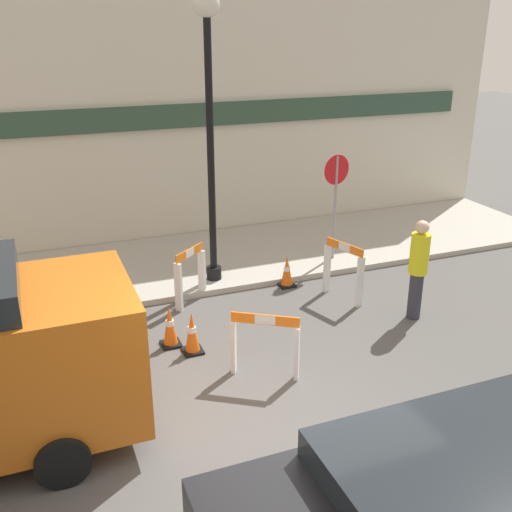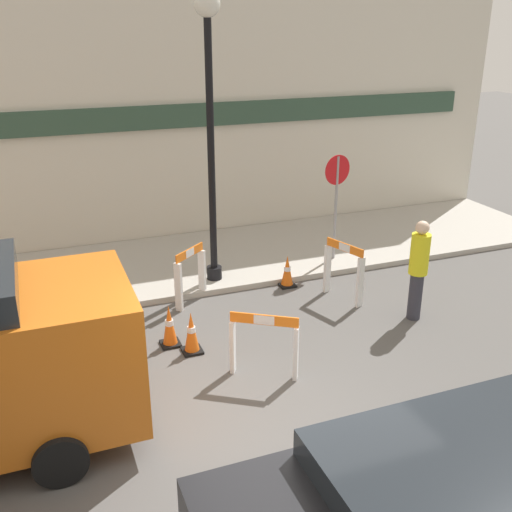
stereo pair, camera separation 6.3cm
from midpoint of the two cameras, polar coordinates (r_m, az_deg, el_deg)
The scene contains 12 objects.
ground_plane at distance 7.30m, azimuth 2.58°, elevation -18.71°, with size 60.00×60.00×0.00m, color #565451.
sidewalk_slab at distance 12.35m, azimuth -8.87°, elevation -0.93°, with size 18.00×3.25×0.11m.
storefront_facade at distance 13.25m, azimuth -11.22°, elevation 12.59°, with size 18.00×0.22×5.50m.
streetlamp_post at distance 10.62m, azimuth -4.26°, elevation 14.25°, with size 0.44×0.44×5.08m.
stop_sign at distance 12.11m, azimuth 7.82°, elevation 6.23°, with size 0.59×0.13×2.16m.
barricade_0 at distance 10.79m, azimuth 8.51°, elevation -1.26°, with size 0.39×0.86×1.08m.
barricade_1 at distance 10.59m, azimuth -6.09°, elevation -1.75°, with size 0.68×0.59×1.04m.
barricade_2 at distance 8.43m, azimuth 0.98°, elevation -8.22°, with size 0.88×0.64×0.96m.
traffic_cone_0 at distance 9.37m, azimuth -8.05°, elevation -6.64°, with size 0.30×0.30×0.67m.
traffic_cone_1 at distance 9.14m, azimuth -5.97°, elevation -7.31°, with size 0.30×0.30×0.67m.
traffic_cone_2 at distance 11.32m, azimuth 3.15°, elevation -1.49°, with size 0.30×0.30×0.61m.
person_worker at distance 10.20m, azimuth 15.38°, elevation -0.98°, with size 0.40×0.40×1.73m.
Camera 2 is at (-2.27, -5.09, 4.70)m, focal length 42.00 mm.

